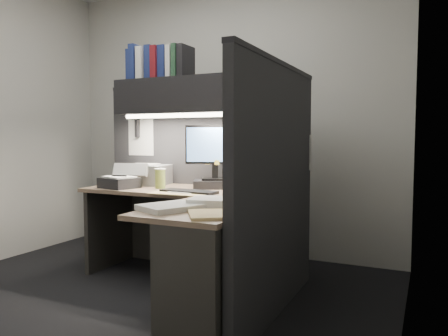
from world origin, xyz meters
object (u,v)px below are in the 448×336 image
(overhead_shelf, at_px, (201,95))
(coffee_cup, at_px, (160,179))
(telephone, at_px, (263,185))
(printer, at_px, (145,174))
(desk, at_px, (188,243))
(notebook_stack, at_px, (119,183))
(monitor, at_px, (215,163))
(keyboard, at_px, (189,192))

(overhead_shelf, relative_size, coffee_cup, 9.98)
(telephone, xyz_separation_m, printer, (-1.13, 0.02, 0.04))
(desk, xyz_separation_m, overhead_shelf, (-0.30, 0.75, 1.06))
(notebook_stack, bearing_deg, monitor, 23.22)
(overhead_shelf, bearing_deg, telephone, -3.65)
(overhead_shelf, bearing_deg, coffee_cup, -138.48)
(monitor, height_order, printer, monitor)
(coffee_cup, bearing_deg, notebook_stack, -159.51)
(keyboard, xyz_separation_m, printer, (-0.67, 0.38, 0.08))
(keyboard, relative_size, telephone, 2.01)
(notebook_stack, bearing_deg, telephone, 15.40)
(desk, bearing_deg, keyboard, 118.89)
(desk, height_order, notebook_stack, notebook_stack)
(monitor, bearing_deg, printer, 154.39)
(telephone, height_order, printer, printer)
(desk, distance_m, keyboard, 0.50)
(coffee_cup, height_order, printer, printer)
(overhead_shelf, height_order, printer, overhead_shelf)
(desk, relative_size, notebook_stack, 5.93)
(keyboard, relative_size, coffee_cup, 2.87)
(telephone, bearing_deg, overhead_shelf, -158.24)
(printer, bearing_deg, monitor, -13.60)
(telephone, height_order, coffee_cup, coffee_cup)
(monitor, bearing_deg, coffee_cup, -178.54)
(keyboard, bearing_deg, telephone, 42.82)
(printer, bearing_deg, coffee_cup, -47.08)
(telephone, distance_m, notebook_stack, 1.19)
(overhead_shelf, height_order, telephone, overhead_shelf)
(telephone, relative_size, coffee_cup, 1.43)
(telephone, height_order, notebook_stack, same)
(coffee_cup, bearing_deg, telephone, 13.31)
(overhead_shelf, bearing_deg, notebook_stack, -148.97)
(monitor, relative_size, coffee_cup, 3.34)
(monitor, distance_m, printer, 0.72)
(keyboard, relative_size, printer, 1.03)
(notebook_stack, bearing_deg, desk, -24.21)
(notebook_stack, bearing_deg, printer, 86.32)
(notebook_stack, bearing_deg, overhead_shelf, 31.03)
(coffee_cup, height_order, notebook_stack, coffee_cup)
(notebook_stack, bearing_deg, coffee_cup, 20.49)
(monitor, xyz_separation_m, notebook_stack, (-0.73, -0.31, -0.16))
(desk, distance_m, coffee_cup, 0.85)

